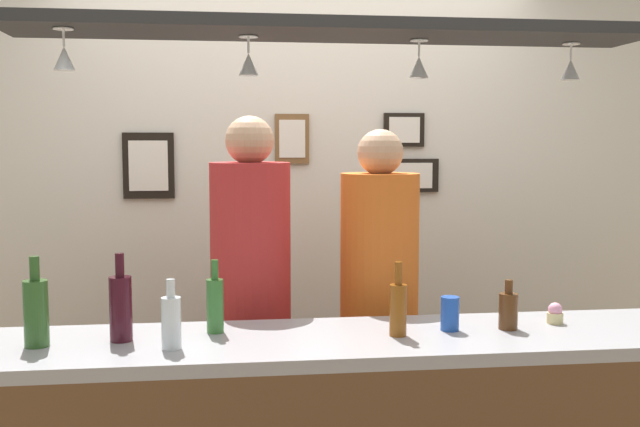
{
  "coord_description": "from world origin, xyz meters",
  "views": [
    {
      "loc": [
        -0.37,
        -2.83,
        1.62
      ],
      "look_at": [
        0.0,
        0.1,
        1.34
      ],
      "focal_mm": 41.38,
      "sensor_mm": 36.0,
      "label": 1
    }
  ],
  "objects_px": {
    "bottle_beer_brown_stubby": "(508,310)",
    "picture_frame_upper_small": "(404,130)",
    "person_right_orange_shirt": "(379,284)",
    "picture_frame_caricature": "(149,166)",
    "bottle_soda_clear": "(171,321)",
    "bottle_beer_amber_tall": "(398,307)",
    "person_left_red_shirt": "(251,279)",
    "picture_frame_lower_pair": "(411,175)",
    "bottle_champagne_green": "(36,311)",
    "bottle_beer_green_import": "(215,304)",
    "bottle_wine_dark_red": "(121,307)",
    "cupcake": "(555,314)",
    "drink_can": "(450,314)",
    "picture_frame_crest": "(292,139)"
  },
  "relations": [
    {
      "from": "person_left_red_shirt",
      "to": "picture_frame_lower_pair",
      "type": "xyz_separation_m",
      "value": [
        0.89,
        0.78,
        0.4
      ]
    },
    {
      "from": "bottle_champagne_green",
      "to": "bottle_beer_amber_tall",
      "type": "bearing_deg",
      "value": -0.8
    },
    {
      "from": "bottle_soda_clear",
      "to": "bottle_beer_green_import",
      "type": "bearing_deg",
      "value": 54.76
    },
    {
      "from": "drink_can",
      "to": "picture_frame_upper_small",
      "type": "xyz_separation_m",
      "value": [
        0.16,
        1.38,
        0.68
      ]
    },
    {
      "from": "bottle_beer_amber_tall",
      "to": "bottle_soda_clear",
      "type": "bearing_deg",
      "value": -174.79
    },
    {
      "from": "drink_can",
      "to": "bottle_soda_clear",
      "type": "bearing_deg",
      "value": -172.95
    },
    {
      "from": "drink_can",
      "to": "picture_frame_caricature",
      "type": "xyz_separation_m",
      "value": [
        -1.19,
        1.38,
        0.49
      ]
    },
    {
      "from": "bottle_champagne_green",
      "to": "bottle_beer_green_import",
      "type": "height_order",
      "value": "bottle_champagne_green"
    },
    {
      "from": "drink_can",
      "to": "picture_frame_lower_pair",
      "type": "distance_m",
      "value": 1.46
    },
    {
      "from": "bottle_beer_green_import",
      "to": "drink_can",
      "type": "height_order",
      "value": "bottle_beer_green_import"
    },
    {
      "from": "bottle_soda_clear",
      "to": "picture_frame_caricature",
      "type": "relative_size",
      "value": 0.68
    },
    {
      "from": "bottle_beer_brown_stubby",
      "to": "drink_can",
      "type": "bearing_deg",
      "value": 177.51
    },
    {
      "from": "drink_can",
      "to": "picture_frame_crest",
      "type": "xyz_separation_m",
      "value": [
        -0.44,
        1.38,
        0.63
      ]
    },
    {
      "from": "person_right_orange_shirt",
      "to": "picture_frame_crest",
      "type": "distance_m",
      "value": 1.05
    },
    {
      "from": "person_right_orange_shirt",
      "to": "bottle_soda_clear",
      "type": "relative_size",
      "value": 7.33
    },
    {
      "from": "picture_frame_crest",
      "to": "picture_frame_lower_pair",
      "type": "relative_size",
      "value": 0.87
    },
    {
      "from": "bottle_beer_green_import",
      "to": "bottle_soda_clear",
      "type": "xyz_separation_m",
      "value": [
        -0.14,
        -0.2,
        -0.01
      ]
    },
    {
      "from": "bottle_wine_dark_red",
      "to": "picture_frame_lower_pair",
      "type": "relative_size",
      "value": 1.0
    },
    {
      "from": "bottle_champagne_green",
      "to": "bottle_beer_green_import",
      "type": "distance_m",
      "value": 0.59
    },
    {
      "from": "person_right_orange_shirt",
      "to": "picture_frame_caricature",
      "type": "distance_m",
      "value": 1.4
    },
    {
      "from": "bottle_champagne_green",
      "to": "drink_can",
      "type": "bearing_deg",
      "value": 1.34
    },
    {
      "from": "person_right_orange_shirt",
      "to": "picture_frame_upper_small",
      "type": "height_order",
      "value": "picture_frame_upper_small"
    },
    {
      "from": "picture_frame_lower_pair",
      "to": "picture_frame_caricature",
      "type": "bearing_deg",
      "value": 180.0
    },
    {
      "from": "person_left_red_shirt",
      "to": "bottle_beer_amber_tall",
      "type": "distance_m",
      "value": 0.81
    },
    {
      "from": "person_right_orange_shirt",
      "to": "picture_frame_crest",
      "type": "height_order",
      "value": "picture_frame_crest"
    },
    {
      "from": "bottle_beer_amber_tall",
      "to": "bottle_wine_dark_red",
      "type": "bearing_deg",
      "value": 176.86
    },
    {
      "from": "person_right_orange_shirt",
      "to": "picture_frame_upper_small",
      "type": "xyz_separation_m",
      "value": [
        0.29,
        0.78,
        0.68
      ]
    },
    {
      "from": "bottle_beer_green_import",
      "to": "bottle_beer_brown_stubby",
      "type": "bearing_deg",
      "value": -4.64
    },
    {
      "from": "picture_frame_upper_small",
      "to": "picture_frame_lower_pair",
      "type": "bearing_deg",
      "value": 0.0
    },
    {
      "from": "picture_frame_lower_pair",
      "to": "bottle_beer_brown_stubby",
      "type": "bearing_deg",
      "value": -89.56
    },
    {
      "from": "bottle_beer_brown_stubby",
      "to": "picture_frame_upper_small",
      "type": "distance_m",
      "value": 1.54
    },
    {
      "from": "bottle_champagne_green",
      "to": "picture_frame_lower_pair",
      "type": "distance_m",
      "value": 2.18
    },
    {
      "from": "bottle_beer_amber_tall",
      "to": "picture_frame_upper_small",
      "type": "distance_m",
      "value": 1.61
    },
    {
      "from": "picture_frame_crest",
      "to": "picture_frame_caricature",
      "type": "relative_size",
      "value": 0.76
    },
    {
      "from": "bottle_champagne_green",
      "to": "bottle_beer_amber_tall",
      "type": "height_order",
      "value": "bottle_champagne_green"
    },
    {
      "from": "person_right_orange_shirt",
      "to": "picture_frame_crest",
      "type": "relative_size",
      "value": 6.49
    },
    {
      "from": "person_right_orange_shirt",
      "to": "drink_can",
      "type": "xyz_separation_m",
      "value": [
        0.13,
        -0.6,
        0.0
      ]
    },
    {
      "from": "bottle_beer_brown_stubby",
      "to": "drink_can",
      "type": "xyz_separation_m",
      "value": [
        -0.21,
        0.01,
        -0.01
      ]
    },
    {
      "from": "bottle_soda_clear",
      "to": "picture_frame_crest",
      "type": "relative_size",
      "value": 0.88
    },
    {
      "from": "bottle_soda_clear",
      "to": "bottle_beer_brown_stubby",
      "type": "distance_m",
      "value": 1.19
    },
    {
      "from": "bottle_beer_amber_tall",
      "to": "bottle_beer_brown_stubby",
      "type": "height_order",
      "value": "bottle_beer_amber_tall"
    },
    {
      "from": "bottle_beer_brown_stubby",
      "to": "drink_can",
      "type": "relative_size",
      "value": 1.48
    },
    {
      "from": "bottle_wine_dark_red",
      "to": "cupcake",
      "type": "height_order",
      "value": "bottle_wine_dark_red"
    },
    {
      "from": "drink_can",
      "to": "picture_frame_caricature",
      "type": "distance_m",
      "value": 1.88
    },
    {
      "from": "bottle_beer_brown_stubby",
      "to": "picture_frame_crest",
      "type": "xyz_separation_m",
      "value": [
        -0.66,
        1.39,
        0.62
      ]
    },
    {
      "from": "person_left_red_shirt",
      "to": "cupcake",
      "type": "height_order",
      "value": "person_left_red_shirt"
    },
    {
      "from": "bottle_champagne_green",
      "to": "cupcake",
      "type": "bearing_deg",
      "value": 2.67
    },
    {
      "from": "picture_frame_caricature",
      "to": "picture_frame_upper_small",
      "type": "distance_m",
      "value": 1.36
    },
    {
      "from": "person_left_red_shirt",
      "to": "bottle_soda_clear",
      "type": "distance_m",
      "value": 0.77
    },
    {
      "from": "picture_frame_caricature",
      "to": "bottle_champagne_green",
      "type": "bearing_deg",
      "value": -99.13
    }
  ]
}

